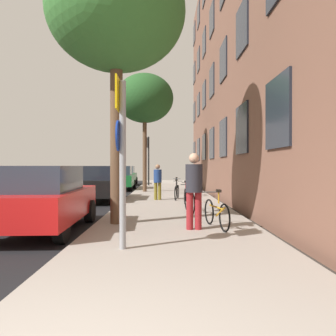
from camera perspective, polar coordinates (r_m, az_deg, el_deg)
name	(u,v)px	position (r m, az deg, el deg)	size (l,w,h in m)	color
ground_plane	(100,198)	(17.56, -11.28, -4.99)	(41.80, 41.80, 0.00)	#332D28
road_asphalt	(59,198)	(18.06, -17.86, -4.83)	(7.00, 38.00, 0.01)	black
sidewalk	(170,197)	(17.26, 0.26, -4.87)	(4.20, 38.00, 0.12)	#9E9389
building_facade	(222,51)	(17.85, 9.11, 18.77)	(0.56, 27.00, 14.51)	brown
sign_post	(121,149)	(6.23, -7.85, 3.22)	(0.16, 0.60, 3.11)	gray
traffic_light	(147,152)	(26.50, -3.49, 2.68)	(0.43, 0.24, 3.79)	black
tree_near	(116,13)	(9.86, -8.66, 24.31)	(3.63, 3.63, 7.10)	brown
tree_far	(145,99)	(20.50, -3.94, 11.52)	(3.40, 3.40, 6.95)	brown
bicycle_0	(216,213)	(8.38, 8.14, -7.47)	(0.51, 1.69, 0.94)	black
bicycle_1	(189,200)	(11.13, 3.62, -5.44)	(0.42, 1.67, 0.99)	black
bicycle_2	(186,194)	(13.89, 3.01, -4.42)	(0.42, 1.60, 0.91)	black
bicycle_3	(177,191)	(15.38, 1.48, -3.96)	(0.42, 1.57, 0.91)	black
bicycle_4	(196,188)	(17.51, 4.77, -3.41)	(0.42, 1.61, 0.93)	black
bicycle_5	(177,187)	(18.89, 1.45, -3.19)	(0.42, 1.69, 0.89)	black
pedestrian_0	(194,186)	(8.09, 4.38, -3.00)	(0.46, 0.46, 1.81)	maroon
pedestrian_1	(158,180)	(15.13, -1.75, -1.95)	(0.48, 0.48, 1.58)	olive
car_0	(43,198)	(8.91, -20.21, -4.73)	(1.98, 4.28, 1.62)	red
car_1	(99,183)	(15.76, -11.43, -2.53)	(1.79, 4.18, 1.62)	black
car_2	(120,178)	(23.18, -7.99, -1.61)	(1.90, 4.36, 1.62)	#19662D
car_3	(126,175)	(28.92, -7.13, -1.23)	(1.84, 4.20, 1.62)	#19662D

